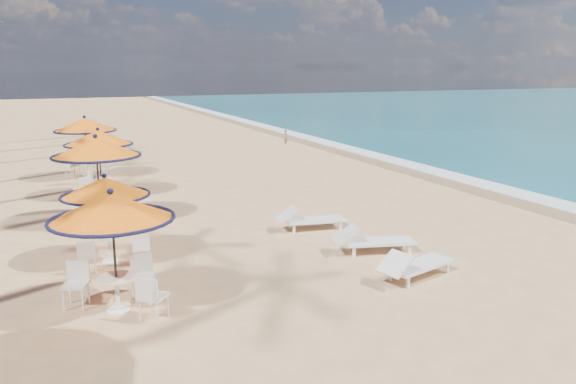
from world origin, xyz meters
The scene contains 12 objects.
ground centered at (0.00, 0.00, 0.00)m, with size 160.00×160.00×0.00m, color tan.
foam_strip centered at (9.30, 10.00, 0.00)m, with size 1.20×140.00×0.04m, color white.
wetsand_band centered at (8.40, 10.00, 0.00)m, with size 1.40×140.00×0.02m, color olive.
station_0 centered at (-5.45, 0.30, 1.76)m, with size 2.31×2.31×2.41m.
station_1 centered at (-5.29, 3.19, 1.64)m, with size 2.06×2.06×2.15m.
station_2 centered at (-5.16, 6.91, 1.95)m, with size 2.56×2.56×2.67m.
station_3 centered at (-4.84, 10.57, 1.90)m, with size 2.38×2.38×2.49m.
station_4 centered at (-4.94, 14.51, 1.92)m, with size 2.52×2.57×2.62m.
lounger_near centered at (0.70, -0.57, 0.33)m, with size 2.06×1.12×0.70m.
lounger_mid centered at (0.78, 1.34, 0.34)m, with size 2.12×1.16×0.73m.
lounger_far centered at (0.22, 3.82, 0.33)m, with size 2.02×0.92×0.70m.
person centered at (6.63, 20.41, 0.49)m, with size 0.36×0.24×0.98m, color #855D44.
Camera 1 is at (-6.45, -10.14, 4.56)m, focal length 35.00 mm.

